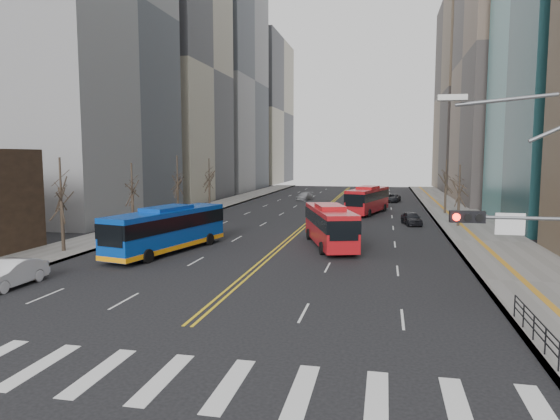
% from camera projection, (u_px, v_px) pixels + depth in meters
% --- Properties ---
extents(ground, '(220.00, 220.00, 0.00)m').
position_uv_depth(ground, '(130.00, 375.00, 17.02)').
color(ground, black).
extents(sidewalk_right, '(7.00, 130.00, 0.15)m').
position_uv_depth(sidewalk_right, '(465.00, 221.00, 57.20)').
color(sidewalk_right, slate).
rests_on(sidewalk_right, ground).
extents(sidewalk_left, '(5.00, 130.00, 0.15)m').
position_uv_depth(sidewalk_left, '(187.00, 214.00, 64.18)').
color(sidewalk_left, slate).
rests_on(sidewalk_left, ground).
extents(crosswalk, '(26.70, 4.00, 0.01)m').
position_uv_depth(crosswalk, '(130.00, 375.00, 17.02)').
color(crosswalk, silver).
rests_on(crosswalk, ground).
extents(centerline, '(0.55, 100.00, 0.01)m').
position_uv_depth(centerline, '(324.00, 209.00, 70.53)').
color(centerline, gold).
rests_on(centerline, ground).
extents(office_towers, '(83.00, 134.00, 58.00)m').
position_uv_depth(office_towers, '(336.00, 55.00, 81.08)').
color(office_towers, gray).
rests_on(office_towers, ground).
extents(signal_mast, '(5.37, 0.37, 9.39)m').
position_uv_depth(signal_mast, '(559.00, 239.00, 15.62)').
color(signal_mast, slate).
rests_on(signal_mast, ground).
extents(pedestrian_railing, '(0.06, 6.06, 1.02)m').
position_uv_depth(pedestrian_railing, '(534.00, 323.00, 19.83)').
color(pedestrian_railing, black).
rests_on(pedestrian_railing, sidewalk_right).
extents(street_trees, '(35.20, 47.20, 7.60)m').
position_uv_depth(street_trees, '(232.00, 181.00, 51.59)').
color(street_trees, '#33251F').
rests_on(street_trees, ground).
extents(blue_bus, '(5.30, 12.62, 3.59)m').
position_uv_depth(blue_bus, '(167.00, 228.00, 38.79)').
color(blue_bus, '#0B3EA6').
rests_on(blue_bus, ground).
extents(red_bus_near, '(5.64, 11.23, 3.48)m').
position_uv_depth(red_bus_near, '(330.00, 223.00, 41.23)').
color(red_bus_near, '#B21318').
rests_on(red_bus_near, ground).
extents(red_bus_far, '(5.39, 11.63, 3.59)m').
position_uv_depth(red_bus_far, '(368.00, 198.00, 64.81)').
color(red_bus_far, '#B21318').
rests_on(red_bus_far, ground).
extents(car_white, '(1.73, 4.70, 1.54)m').
position_uv_depth(car_white, '(10.00, 274.00, 28.50)').
color(car_white, silver).
rests_on(car_white, ground).
extents(car_dark_mid, '(2.45, 4.45, 1.43)m').
position_uv_depth(car_dark_mid, '(411.00, 218.00, 54.39)').
color(car_dark_mid, black).
rests_on(car_dark_mid, ground).
extents(car_silver, '(2.83, 4.78, 1.30)m').
position_uv_depth(car_silver, '(304.00, 196.00, 85.52)').
color(car_silver, '#929397').
rests_on(car_silver, ground).
extents(car_dark_far, '(3.03, 5.04, 1.31)m').
position_uv_depth(car_dark_far, '(392.00, 198.00, 81.56)').
color(car_dark_far, black).
rests_on(car_dark_far, ground).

